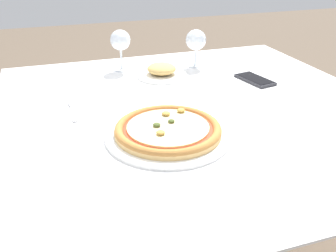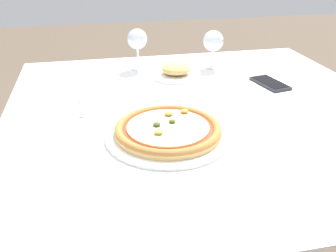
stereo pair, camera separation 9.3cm
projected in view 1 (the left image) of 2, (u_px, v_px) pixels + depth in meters
The scene contains 7 objects.
dining_table at pixel (196, 132), 1.15m from camera, with size 1.15×1.14×0.73m.
pizza_plate at pixel (168, 131), 0.94m from camera, with size 0.32×0.32×0.04m.
fork at pixel (74, 109), 1.09m from camera, with size 0.03×0.17×0.00m.
wine_glass_far_left at pixel (120, 42), 1.38m from camera, with size 0.08×0.08×0.15m.
wine_glass_far_right at pixel (196, 41), 1.42m from camera, with size 0.08×0.08×0.14m.
cell_phone at pixel (255, 80), 1.31m from camera, with size 0.10×0.15×0.01m.
side_plate at pixel (162, 72), 1.34m from camera, with size 0.18×0.18×0.05m.
Camera 1 is at (-0.40, -0.94, 1.18)m, focal length 40.00 mm.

